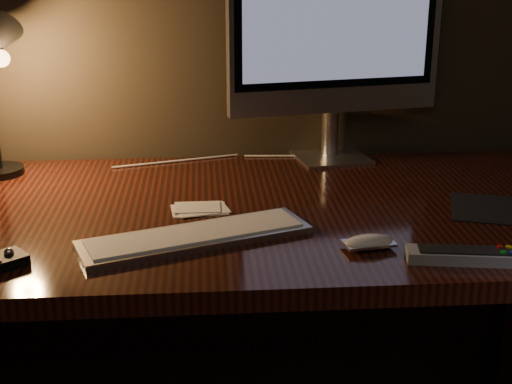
{
  "coord_description": "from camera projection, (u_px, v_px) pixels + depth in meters",
  "views": [
    {
      "loc": [
        -0.09,
        0.49,
        1.25
      ],
      "look_at": [
        0.01,
        1.73,
        0.82
      ],
      "focal_mm": 50.0,
      "sensor_mm": 36.0,
      "label": 1
    }
  ],
  "objects": [
    {
      "name": "cable",
      "position": [
        241.0,
        160.0,
        1.78
      ],
      "size": [
        0.62,
        0.05,
        0.01
      ],
      "primitive_type": "cylinder",
      "rotation": [
        0.0,
        1.57,
        0.07
      ],
      "color": "white",
      "rests_on": "desk"
    },
    {
      "name": "monitor",
      "position": [
        336.0,
        26.0,
        1.68
      ],
      "size": [
        0.53,
        0.18,
        0.56
      ],
      "rotation": [
        0.0,
        0.0,
        0.19
      ],
      "color": "silver",
      "rests_on": "desk"
    },
    {
      "name": "keyboard",
      "position": [
        195.0,
        236.0,
        1.3
      ],
      "size": [
        0.44,
        0.25,
        0.02
      ],
      "primitive_type": "cube",
      "rotation": [
        0.0,
        0.0,
        0.35
      ],
      "color": "silver",
      "rests_on": "desk"
    },
    {
      "name": "desk",
      "position": [
        246.0,
        251.0,
        1.57
      ],
      "size": [
        1.6,
        0.75,
        0.75
      ],
      "color": "#37140C",
      "rests_on": "ground"
    },
    {
      "name": "mousepad",
      "position": [
        506.0,
        210.0,
        1.44
      ],
      "size": [
        0.26,
        0.23,
        0.0
      ],
      "primitive_type": "cube",
      "rotation": [
        0.0,
        0.0,
        -0.31
      ],
      "color": "black",
      "rests_on": "desk"
    },
    {
      "name": "papers",
      "position": [
        199.0,
        209.0,
        1.44
      ],
      "size": [
        0.12,
        0.09,
        0.01
      ],
      "primitive_type": "cube",
      "rotation": [
        0.0,
        0.0,
        0.1
      ],
      "color": "white",
      "rests_on": "desk"
    },
    {
      "name": "tv_remote",
      "position": [
        465.0,
        255.0,
        1.21
      ],
      "size": [
        0.2,
        0.08,
        0.03
      ],
      "rotation": [
        0.0,
        0.0,
        -0.16
      ],
      "color": "#9C9FA2",
      "rests_on": "desk"
    },
    {
      "name": "mouse",
      "position": [
        369.0,
        244.0,
        1.26
      ],
      "size": [
        0.1,
        0.06,
        0.02
      ],
      "primitive_type": "ellipsoid",
      "rotation": [
        0.0,
        0.0,
        0.17
      ],
      "color": "white",
      "rests_on": "desk"
    }
  ]
}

